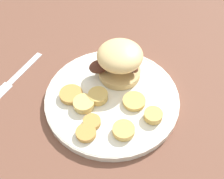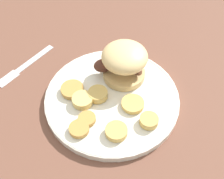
% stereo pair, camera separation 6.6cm
% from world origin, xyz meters
% --- Properties ---
extents(ground_plane, '(4.00, 4.00, 0.00)m').
position_xyz_m(ground_plane, '(0.00, 0.00, 0.00)').
color(ground_plane, brown).
extents(dinner_plate, '(0.30, 0.30, 0.02)m').
position_xyz_m(dinner_plate, '(0.00, 0.00, 0.01)').
color(dinner_plate, white).
rests_on(dinner_plate, ground_plane).
extents(sandwich, '(0.11, 0.10, 0.09)m').
position_xyz_m(sandwich, '(0.05, 0.04, 0.06)').
color(sandwich, tan).
rests_on(sandwich, dinner_plate).
extents(potato_round_0, '(0.04, 0.04, 0.02)m').
position_xyz_m(potato_round_0, '(-0.06, 0.02, 0.03)').
color(potato_round_0, '#DBB766').
rests_on(potato_round_0, dinner_plate).
extents(potato_round_1, '(0.04, 0.04, 0.01)m').
position_xyz_m(potato_round_1, '(-0.10, -0.05, 0.02)').
color(potato_round_1, '#BC8942').
rests_on(potato_round_1, dinner_plate).
extents(potato_round_2, '(0.05, 0.05, 0.01)m').
position_xyz_m(potato_round_2, '(-0.04, -0.09, 0.02)').
color(potato_round_2, tan).
rests_on(potato_round_2, dinner_plate).
extents(potato_round_3, '(0.04, 0.04, 0.02)m').
position_xyz_m(potato_round_3, '(-0.03, 0.01, 0.03)').
color(potato_round_3, tan).
rests_on(potato_round_3, dinner_plate).
extents(potato_round_4, '(0.04, 0.04, 0.02)m').
position_xyz_m(potato_round_4, '(0.04, -0.09, 0.03)').
color(potato_round_4, tan).
rests_on(potato_round_4, dinner_plate).
extents(potato_round_5, '(0.04, 0.04, 0.01)m').
position_xyz_m(potato_round_5, '(-0.07, -0.03, 0.02)').
color(potato_round_5, '#BC8942').
rests_on(potato_round_5, dinner_plate).
extents(potato_round_6, '(0.05, 0.05, 0.01)m').
position_xyz_m(potato_round_6, '(-0.07, 0.05, 0.02)').
color(potato_round_6, '#BC8942').
rests_on(potato_round_6, dinner_plate).
extents(potato_round_7, '(0.05, 0.05, 0.01)m').
position_xyz_m(potato_round_7, '(0.03, -0.04, 0.02)').
color(potato_round_7, tan).
rests_on(potato_round_7, dinner_plate).
extents(fork, '(0.16, 0.09, 0.00)m').
position_xyz_m(fork, '(-0.14, 0.20, 0.00)').
color(fork, silver).
rests_on(fork, ground_plane).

